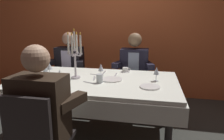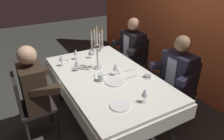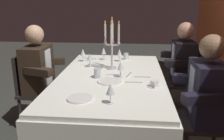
# 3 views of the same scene
# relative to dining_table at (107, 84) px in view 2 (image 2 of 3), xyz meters

# --- Properties ---
(ground_plane) EXTENTS (12.00, 12.00, 0.00)m
(ground_plane) POSITION_rel_dining_table_xyz_m (0.00, 0.00, -0.62)
(ground_plane) COLOR #383A34
(back_wall) EXTENTS (6.00, 0.12, 2.70)m
(back_wall) POSITION_rel_dining_table_xyz_m (0.00, 1.66, 0.73)
(back_wall) COLOR orange
(back_wall) RESTS_ON ground_plane
(dining_table) EXTENTS (1.94, 1.14, 0.74)m
(dining_table) POSITION_rel_dining_table_xyz_m (0.00, 0.00, 0.00)
(dining_table) COLOR white
(dining_table) RESTS_ON ground_plane
(candelabra) EXTENTS (0.19, 0.19, 0.59)m
(candelabra) POSITION_rel_dining_table_xyz_m (-0.24, -0.01, 0.40)
(candelabra) COLOR silver
(candelabra) RESTS_ON dining_table
(dinner_plate_0) EXTENTS (0.24, 0.24, 0.01)m
(dinner_plate_0) POSITION_rel_dining_table_xyz_m (0.19, 0.01, 0.13)
(dinner_plate_0) COLOR white
(dinner_plate_0) RESTS_ON dining_table
(dinner_plate_1) EXTENTS (0.21, 0.21, 0.01)m
(dinner_plate_1) POSITION_rel_dining_table_xyz_m (0.64, -0.19, 0.13)
(dinner_plate_1) COLOR white
(dinner_plate_1) RESTS_ON dining_table
(wine_glass_0) EXTENTS (0.07, 0.07, 0.16)m
(wine_glass_0) POSITION_rel_dining_table_xyz_m (0.70, 0.06, 0.24)
(wine_glass_0) COLOR silver
(wine_glass_0) RESTS_ON dining_table
(wine_glass_1) EXTENTS (0.07, 0.07, 0.16)m
(wine_glass_1) POSITION_rel_dining_table_xyz_m (-0.61, 0.05, 0.23)
(wine_glass_1) COLOR silver
(wine_glass_1) RESTS_ON dining_table
(wine_glass_2) EXTENTS (0.07, 0.07, 0.16)m
(wine_glass_2) POSITION_rel_dining_table_xyz_m (0.04, 0.11, 0.23)
(wine_glass_2) COLOR silver
(wine_glass_2) RESTS_ON dining_table
(wine_glass_3) EXTENTS (0.07, 0.07, 0.16)m
(wine_glass_3) POSITION_rel_dining_table_xyz_m (-0.68, -0.16, 0.23)
(wine_glass_3) COLOR silver
(wine_glass_3) RESTS_ON dining_table
(wine_glass_4) EXTENTS (0.07, 0.07, 0.16)m
(wine_glass_4) POSITION_rel_dining_table_xyz_m (-0.32, -0.28, 0.23)
(wine_glass_4) COLOR silver
(wine_glass_4) RESTS_ON dining_table
(wine_glass_5) EXTENTS (0.07, 0.07, 0.16)m
(wine_glass_5) POSITION_rel_dining_table_xyz_m (-0.57, -0.41, 0.23)
(wine_glass_5) COLOR silver
(wine_glass_5) RESTS_ON dining_table
(water_tumbler_0) EXTENTS (0.07, 0.07, 0.10)m
(water_tumbler_0) POSITION_rel_dining_table_xyz_m (0.08, -0.13, 0.17)
(water_tumbler_0) COLOR silver
(water_tumbler_0) RESTS_ON dining_table
(water_tumbler_1) EXTENTS (0.06, 0.06, 0.09)m
(water_tumbler_1) POSITION_rel_dining_table_xyz_m (-0.72, 0.14, 0.16)
(water_tumbler_1) COLOR silver
(water_tumbler_1) RESTS_ON dining_table
(coffee_cup_0) EXTENTS (0.13, 0.12, 0.06)m
(coffee_cup_0) POSITION_rel_dining_table_xyz_m (0.30, 0.43, 0.15)
(coffee_cup_0) COLOR white
(coffee_cup_0) RESTS_ON dining_table
(fork_0) EXTENTS (0.06, 0.17, 0.01)m
(fork_0) POSITION_rel_dining_table_xyz_m (-0.03, 0.03, 0.12)
(fork_0) COLOR #B7B7BC
(fork_0) RESTS_ON dining_table
(fork_1) EXTENTS (0.17, 0.07, 0.01)m
(fork_1) POSITION_rel_dining_table_xyz_m (-0.02, -0.16, 0.12)
(fork_1) COLOR #B7B7BC
(fork_1) RESTS_ON dining_table
(fork_2) EXTENTS (0.02, 0.17, 0.01)m
(fork_2) POSITION_rel_dining_table_xyz_m (0.03, 0.33, 0.12)
(fork_2) COLOR #B7B7BC
(fork_2) RESTS_ON dining_table
(knife_3) EXTENTS (0.19, 0.07, 0.01)m
(knife_3) POSITION_rel_dining_table_xyz_m (-0.04, 0.19, 0.12)
(knife_3) COLOR #B7B7BC
(knife_3) RESTS_ON dining_table
(fork_4) EXTENTS (0.06, 0.17, 0.01)m
(fork_4) POSITION_rel_dining_table_xyz_m (-0.72, -0.34, 0.12)
(fork_4) COLOR #B7B7BC
(fork_4) RESTS_ON dining_table
(spoon_5) EXTENTS (0.03, 0.17, 0.01)m
(spoon_5) POSITION_rel_dining_table_xyz_m (0.20, 0.24, 0.12)
(spoon_5) COLOR #B7B7BC
(spoon_5) RESTS_ON dining_table
(seated_diner_0) EXTENTS (0.63, 0.48, 1.24)m
(seated_diner_0) POSITION_rel_dining_table_xyz_m (-0.70, 0.89, 0.11)
(seated_diner_0) COLOR #2A2525
(seated_diner_0) RESTS_ON ground_plane
(seated_diner_1) EXTENTS (0.63, 0.48, 1.24)m
(seated_diner_1) POSITION_rel_dining_table_xyz_m (-0.21, -0.89, 0.11)
(seated_diner_1) COLOR #2A2525
(seated_diner_1) RESTS_ON ground_plane
(seated_diner_2) EXTENTS (0.63, 0.48, 1.24)m
(seated_diner_2) POSITION_rel_dining_table_xyz_m (0.37, 0.89, 0.11)
(seated_diner_2) COLOR #2A2525
(seated_diner_2) RESTS_ON ground_plane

